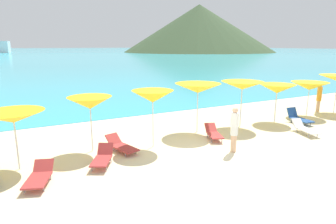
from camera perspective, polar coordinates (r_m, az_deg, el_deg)
The scene contains 18 objects.
ground_plane at distance 19.96m, azimuth -8.56°, elevation 0.47°, with size 50.00×100.00×0.30m, color beige.
ocean_water at distance 235.95m, azimuth -26.20°, elevation 10.79°, with size 650.00×440.00×0.02m, color #38B7CC.
headland_hill at distance 181.43m, azimuth 6.12°, elevation 16.12°, with size 90.45×90.45×27.80m, color #384C2D.
umbrella_2 at distance 10.79m, azimuth -28.32°, elevation -0.88°, with size 2.08×2.08×2.05m.
umbrella_3 at distance 11.61m, azimuth -15.23°, elevation 1.76°, with size 1.78×1.78×2.22m.
umbrella_4 at distance 11.69m, azimuth -3.06°, elevation 3.08°, with size 1.73×1.73×2.39m.
umbrella_5 at distance 13.79m, azimuth 5.94°, elevation 4.71°, with size 2.43×2.43×2.40m.
umbrella_6 at distance 15.17m, azimuth 14.49°, elevation 5.11°, with size 2.25×2.25×2.38m.
umbrella_7 at distance 16.83m, azimuth 20.81°, elevation 4.32°, with size 2.06×2.06×2.10m.
umbrella_8 at distance 19.10m, azimuth 26.24°, elevation 4.65°, with size 2.26×2.26×2.04m.
lounge_chair_0 at distance 17.27m, azimuth 24.47°, elevation -1.00°, with size 0.80×1.56×0.76m.
lounge_chair_3 at distance 15.39m, azimuth 25.46°, elevation -2.92°, with size 0.94×1.68×0.57m.
lounge_chair_6 at distance 13.25m, azimuth 9.00°, elevation -4.09°, with size 0.98×1.56×0.57m.
lounge_chair_7 at distance 10.57m, azimuth -12.86°, elevation -8.75°, with size 1.14×1.46×0.63m.
lounge_chair_8 at distance 11.76m, azimuth -9.22°, elevation -6.54°, with size 1.00×1.73×0.57m.
lounge_chair_9 at distance 9.86m, azimuth -24.17°, elevation -11.51°, with size 1.06×1.59×0.54m.
beachgoer_0 at distance 11.63m, azimuth 13.01°, elevation -3.12°, with size 0.30×0.30×1.82m.
beachgoer_2 at distance 20.79m, azimuth 27.76°, elevation 2.75°, with size 0.29×0.29×1.80m.
Camera 1 is at (-6.17, -8.49, 4.17)m, focal length 30.77 mm.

